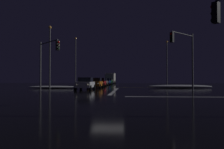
# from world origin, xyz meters

# --- Properties ---
(ground) EXTENTS (120.00, 120.00, 0.10)m
(ground) POSITION_xyz_m (0.00, 0.00, -0.05)
(ground) COLOR black
(stop_line_north) EXTENTS (0.35, 14.78, 0.01)m
(stop_line_north) POSITION_xyz_m (0.00, 8.61, 0.00)
(stop_line_north) COLOR white
(stop_line_north) RESTS_ON ground
(centre_line_ns) EXTENTS (22.00, 0.15, 0.01)m
(centre_line_ns) POSITION_xyz_m (0.00, 20.21, 0.00)
(centre_line_ns) COLOR yellow
(centre_line_ns) RESTS_ON ground
(crosswalk_bar_east) EXTENTS (14.78, 0.40, 0.01)m
(crosswalk_bar_east) POSITION_xyz_m (8.71, 0.00, 0.00)
(crosswalk_bar_east) COLOR white
(crosswalk_bar_east) RESTS_ON ground
(snow_bank_left_curb) EXTENTS (7.58, 1.50, 0.37)m
(snow_bank_left_curb) POSITION_xyz_m (-9.41, 15.04, 0.19)
(snow_bank_left_curb) COLOR white
(snow_bank_left_curb) RESTS_ON ground
(snow_bank_right_curb) EXTENTS (9.53, 1.50, 0.50)m
(snow_bank_right_curb) POSITION_xyz_m (9.41, 17.28, 0.25)
(snow_bank_right_curb) COLOR white
(snow_bank_right_curb) RESTS_ON ground
(sedan_white) EXTENTS (2.02, 4.33, 1.57)m
(sedan_white) POSITION_xyz_m (-3.80, 10.55, 0.80)
(sedan_white) COLOR silver
(sedan_white) RESTS_ON ground
(sedan_orange) EXTENTS (2.02, 4.33, 1.57)m
(sedan_orange) POSITION_xyz_m (-3.40, 16.61, 0.80)
(sedan_orange) COLOR #C66014
(sedan_orange) RESTS_ON ground
(sedan_red) EXTENTS (2.02, 4.33, 1.57)m
(sedan_red) POSITION_xyz_m (-3.42, 22.79, 0.80)
(sedan_red) COLOR maroon
(sedan_red) RESTS_ON ground
(sedan_gray) EXTENTS (2.02, 4.33, 1.57)m
(sedan_gray) POSITION_xyz_m (-3.62, 28.55, 0.80)
(sedan_gray) COLOR slate
(sedan_gray) RESTS_ON ground
(sedan_blue) EXTENTS (2.02, 4.33, 1.57)m
(sedan_blue) POSITION_xyz_m (-3.48, 34.05, 0.80)
(sedan_blue) COLOR navy
(sedan_blue) RESTS_ON ground
(sedan_green) EXTENTS (2.02, 4.33, 1.57)m
(sedan_green) POSITION_xyz_m (-3.43, 39.34, 0.80)
(sedan_green) COLOR #14512D
(sedan_green) RESTS_ON ground
(box_truck) EXTENTS (2.68, 8.28, 3.08)m
(box_truck) POSITION_xyz_m (-3.43, 46.56, 1.71)
(box_truck) COLOR beige
(box_truck) RESTS_ON ground
(traffic_signal_ne) EXTENTS (3.21, 3.21, 6.63)m
(traffic_signal_ne) POSITION_xyz_m (7.81, 7.81, 4.56)
(traffic_signal_ne) COLOR #4C4C51
(traffic_signal_ne) RESTS_ON ground
(traffic_signal_nw) EXTENTS (3.43, 3.43, 5.88)m
(traffic_signal_nw) POSITION_xyz_m (-7.64, 7.64, 4.08)
(traffic_signal_nw) COLOR #4C4C51
(traffic_signal_nw) RESTS_ON ground
(streetlamp_left_far) EXTENTS (0.44, 0.44, 10.39)m
(streetlamp_left_far) POSITION_xyz_m (-9.71, 30.21, 5.90)
(streetlamp_left_far) COLOR #424247
(streetlamp_left_far) RESTS_ON ground
(streetlamp_left_near) EXTENTS (0.44, 0.44, 9.09)m
(streetlamp_left_near) POSITION_xyz_m (-9.71, 14.21, 5.24)
(streetlamp_left_near) COLOR #424247
(streetlamp_left_near) RESTS_ON ground
(streetlamp_right_far) EXTENTS (0.44, 0.44, 9.41)m
(streetlamp_right_far) POSITION_xyz_m (9.71, 30.21, 5.40)
(streetlamp_right_far) COLOR #424247
(streetlamp_right_far) RESTS_ON ground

